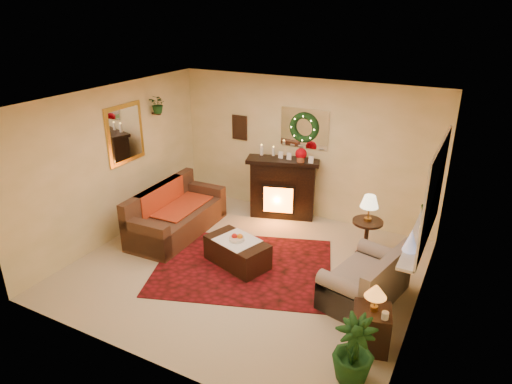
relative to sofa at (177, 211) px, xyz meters
The scene contains 31 objects.
floor 1.75m from the sofa, 16.12° to the right, with size 5.00×5.00×0.00m, color beige.
ceiling 2.76m from the sofa, 16.12° to the right, with size 5.00×5.00×0.00m, color white.
wall_back 2.57m from the sofa, 47.44° to the left, with size 5.00×5.00×0.00m, color #EFD88C.
wall_front 3.29m from the sofa, 59.04° to the right, with size 5.00×5.00×0.00m, color #EFD88C.
wall_left 1.32m from the sofa, 151.46° to the right, with size 4.50×4.50×0.00m, color #EFD88C.
wall_right 4.25m from the sofa, ahead, with size 4.50×4.50×0.00m, color #EFD88C.
area_rug 1.71m from the sofa, 16.08° to the right, with size 2.69×2.02×0.01m, color #500A04.
sofa is the anchor object (origin of this frame).
red_throw 0.17m from the sofa, 117.03° to the left, with size 0.74×1.20×0.02m, color red.
fireplace 2.02m from the sofa, 48.03° to the left, with size 1.18×0.37×1.08m, color #351C13.
poinsettia 2.42m from the sofa, 41.65° to the left, with size 0.21×0.21×0.21m, color #A8000A.
mantel_candle_a 1.92m from the sofa, 58.47° to the left, with size 0.06×0.06×0.19m, color white.
mantel_candle_b 2.07m from the sofa, 53.18° to the left, with size 0.05×0.05×0.16m, color white.
mantel_mirror 2.71m from the sofa, 47.12° to the left, with size 0.92×0.02×0.72m, color white.
wreath 2.70m from the sofa, 46.46° to the left, with size 0.55×0.55×0.11m, color #194719.
wall_art 2.10m from the sofa, 80.87° to the left, with size 0.32×0.03×0.48m, color #381E11.
gold_mirror 1.58m from the sofa, 168.54° to the right, with size 0.03×0.84×1.00m, color gold.
hanging_plant 1.79m from the sofa, 140.74° to the left, with size 0.33×0.28×0.36m, color #194719.
loveseat 3.48m from the sofa, ahead, with size 0.77×1.32×0.77m, color gray.
window_frame 4.27m from the sofa, ahead, with size 0.03×1.86×1.36m, color white.
window_glass 4.25m from the sofa, ahead, with size 0.02×1.70×1.22m, color black.
window_sill 4.04m from the sofa, ahead, with size 0.22×1.86×0.04m, color white.
mini_tree 4.04m from the sofa, ahead, with size 0.19×0.19×0.29m, color silver.
sill_plant 4.14m from the sofa, 11.24° to the left, with size 0.26×0.21×0.47m, color #18431A.
side_table_round 3.25m from the sofa, 13.58° to the left, with size 0.48×0.48×0.63m, color #471F12.
lamp_cream 3.28m from the sofa, 13.60° to the left, with size 0.29×0.29×0.44m, color beige.
end_table_square 4.00m from the sofa, 19.00° to the right, with size 0.43×0.43×0.53m, color black.
lamp_tiffany 4.02m from the sofa, 18.90° to the right, with size 0.25×0.25×0.37m, color orange.
coffee_table 1.54m from the sofa, 16.28° to the right, with size 1.00×0.55×0.42m, color #452F1E.
fruit_bowl 1.53m from the sofa, 16.75° to the right, with size 0.23×0.23×0.05m, color silver.
floor_palm 4.20m from the sofa, 26.96° to the right, with size 1.35×1.35×2.41m, color black.
Camera 1 is at (2.97, -5.29, 3.83)m, focal length 32.00 mm.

